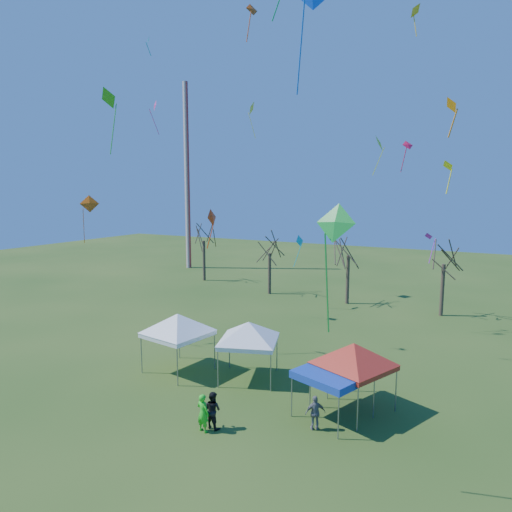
% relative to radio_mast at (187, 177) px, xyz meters
% --- Properties ---
extents(ground, '(140.00, 140.00, 0.00)m').
position_rel_radio_mast_xyz_m(ground, '(28.00, -34.00, -12.50)').
color(ground, '#294B18').
rests_on(ground, ground).
extents(radio_mast, '(0.70, 0.70, 25.00)m').
position_rel_radio_mast_xyz_m(radio_mast, '(0.00, 0.00, 0.00)').
color(radio_mast, silver).
rests_on(radio_mast, ground).
extents(tree_0, '(3.83, 3.83, 8.44)m').
position_rel_radio_mast_xyz_m(tree_0, '(7.15, -6.62, -6.01)').
color(tree_0, '#3D2D21').
rests_on(tree_0, ground).
extents(tree_1, '(3.42, 3.42, 7.54)m').
position_rel_radio_mast_xyz_m(tree_1, '(17.23, -9.35, -6.71)').
color(tree_1, '#3D2D21').
rests_on(tree_1, ground).
extents(tree_2, '(3.71, 3.71, 8.18)m').
position_rel_radio_mast_xyz_m(tree_2, '(25.63, -9.62, -6.21)').
color(tree_2, '#3D2D21').
rests_on(tree_2, ground).
extents(tree_3, '(3.59, 3.59, 7.91)m').
position_rel_radio_mast_xyz_m(tree_3, '(34.03, -9.96, -6.42)').
color(tree_3, '#3D2D21').
rests_on(tree_3, ground).
extents(tent_white_west, '(4.54, 4.54, 4.05)m').
position_rel_radio_mast_xyz_m(tent_white_west, '(21.61, -30.39, -9.23)').
color(tent_white_west, gray).
rests_on(tent_white_west, ground).
extents(tent_white_mid, '(4.16, 4.16, 3.87)m').
position_rel_radio_mast_xyz_m(tent_white_mid, '(25.85, -29.43, -9.38)').
color(tent_white_mid, gray).
rests_on(tent_white_mid, ground).
extents(tent_red, '(4.10, 4.10, 3.91)m').
position_rel_radio_mast_xyz_m(tent_red, '(32.14, -30.27, -9.35)').
color(tent_red, gray).
rests_on(tent_red, ground).
extents(tent_blue, '(3.72, 3.72, 2.30)m').
position_rel_radio_mast_xyz_m(tent_blue, '(31.53, -31.50, -10.38)').
color(tent_blue, gray).
rests_on(tent_blue, ground).
extents(person_green, '(0.70, 0.51, 1.75)m').
position_rel_radio_mast_xyz_m(person_green, '(26.85, -35.45, -11.63)').
color(person_green, '#22D822').
rests_on(person_green, ground).
extents(person_dark, '(0.91, 0.75, 1.70)m').
position_rel_radio_mast_xyz_m(person_dark, '(27.05, -34.97, -11.65)').
color(person_dark, black).
rests_on(person_dark, ground).
extents(person_grey, '(0.97, 0.87, 1.58)m').
position_rel_radio_mast_xyz_m(person_grey, '(31.21, -32.93, -11.71)').
color(person_grey, slate).
rests_on(person_grey, ground).
extents(kite_19, '(1.10, 1.09, 2.39)m').
position_rel_radio_mast_xyz_m(kite_19, '(31.56, -15.27, 1.50)').
color(kite_19, red).
rests_on(kite_19, ground).
extents(kite_24, '(0.76, 0.96, 2.24)m').
position_rel_radio_mast_xyz_m(kite_24, '(24.09, -25.76, 8.82)').
color(kite_24, '#D8490B').
rests_on(kite_24, ground).
extents(kite_20, '(0.47, 0.51, 1.20)m').
position_rel_radio_mast_xyz_m(kite_20, '(17.35, -27.25, 7.66)').
color(kite_20, '#0BA5B0').
rests_on(kite_20, ground).
extents(kite_2, '(0.98, 1.53, 3.56)m').
position_rel_radio_mast_xyz_m(kite_2, '(15.75, -10.58, 6.15)').
color(kite_2, yellow).
rests_on(kite_2, ground).
extents(kite_22, '(0.90, 0.84, 2.32)m').
position_rel_radio_mast_xyz_m(kite_22, '(33.33, -14.66, -5.36)').
color(kite_22, '#A81CC7').
rests_on(kite_22, ground).
extents(kite_1, '(0.48, 0.93, 2.12)m').
position_rel_radio_mast_xyz_m(kite_1, '(24.49, -30.92, -3.26)').
color(kite_1, '#FB3E0D').
rests_on(kite_1, ground).
extents(kite_13, '(0.82, 1.19, 2.93)m').
position_rel_radio_mast_xyz_m(kite_13, '(22.18, -13.18, -6.37)').
color(kite_13, '#0DB7C4').
rests_on(kite_13, ground).
extents(kite_7, '(0.99, 0.94, 2.70)m').
position_rel_radio_mast_xyz_m(kite_7, '(12.86, -21.50, 4.88)').
color(kite_7, '#E23288').
rests_on(kite_7, ground).
extents(kite_25, '(0.73, 0.81, 1.55)m').
position_rel_radio_mast_xyz_m(kite_25, '(36.06, -32.03, 1.33)').
color(kite_25, orange).
rests_on(kite_25, ground).
extents(kite_5, '(1.41, 0.70, 4.48)m').
position_rel_radio_mast_xyz_m(kite_5, '(33.18, -36.81, -2.92)').
color(kite_5, green).
rests_on(kite_5, ground).
extents(kite_11, '(0.85, 1.42, 3.01)m').
position_rel_radio_mast_xyz_m(kite_11, '(29.78, -16.48, 1.62)').
color(kite_11, '#D7ED18').
rests_on(kite_11, ground).
extents(kite_14, '(1.29, 1.36, 3.37)m').
position_rel_radio_mast_xyz_m(kite_14, '(13.09, -28.86, -2.73)').
color(kite_14, '#DF550B').
rests_on(kite_14, ground).
extents(kite_8, '(1.55, 1.02, 4.21)m').
position_rel_radio_mast_xyz_m(kite_8, '(15.69, -29.17, 3.95)').
color(kite_8, '#2A9D18').
rests_on(kite_8, ground).
extents(kite_18, '(0.86, 0.85, 1.83)m').
position_rel_radio_mast_xyz_m(kite_18, '(35.32, -24.42, -0.54)').
color(kite_18, '#FCF51A').
rests_on(kite_18, ground).
extents(kite_15, '(0.73, 0.95, 1.75)m').
position_rel_radio_mast_xyz_m(kite_15, '(33.00, -23.07, 8.11)').
color(kite_15, gold).
rests_on(kite_15, ground).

